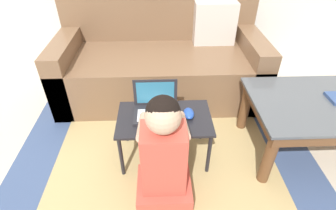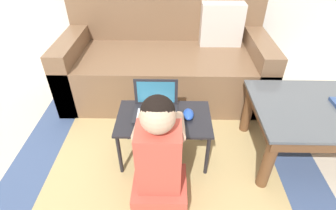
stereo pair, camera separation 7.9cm
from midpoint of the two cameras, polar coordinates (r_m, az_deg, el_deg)
ground_plane at (r=1.79m, az=-0.22°, el=-13.94°), size 16.00×16.00×0.00m
area_rug at (r=1.76m, az=-1.87°, el=-15.06°), size 2.07×1.77×0.01m
couch at (r=2.39m, az=-2.50°, el=9.80°), size 1.73×0.84×0.93m
laptop_desk at (r=1.67m, az=-2.16°, el=-3.81°), size 0.59×0.36×0.34m
laptop at (r=1.65m, az=-4.06°, el=-0.93°), size 0.28×0.20×0.21m
computer_mouse at (r=1.64m, az=3.16°, el=-1.87°), size 0.07×0.11×0.04m
person_seated at (r=1.40m, az=-2.60°, el=-12.11°), size 0.30×0.43×0.74m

